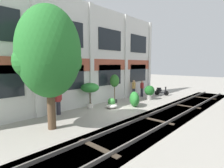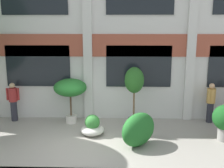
{
  "view_description": "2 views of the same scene",
  "coord_description": "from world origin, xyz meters",
  "px_view_note": "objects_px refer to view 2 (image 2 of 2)",
  "views": [
    {
      "loc": [
        -8.65,
        -7.3,
        3.14
      ],
      "look_at": [
        0.7,
        1.33,
        1.7
      ],
      "focal_mm": 28.0,
      "sensor_mm": 36.0,
      "label": 1
    },
    {
      "loc": [
        1.28,
        -7.86,
        3.81
      ],
      "look_at": [
        1.03,
        1.32,
        1.82
      ],
      "focal_mm": 42.0,
      "sensor_mm": 36.0,
      "label": 2
    }
  ],
  "objects_px": {
    "potted_plant_terracotta_small": "(134,84)",
    "potted_plant_low_pan": "(70,89)",
    "resident_by_doorway": "(13,101)",
    "potted_plant_wide_bowl": "(92,127)",
    "resident_near_plants": "(211,102)",
    "topiary_hedge": "(138,130)"
  },
  "relations": [
    {
      "from": "potted_plant_wide_bowl",
      "to": "potted_plant_low_pan",
      "type": "xyz_separation_m",
      "value": [
        -0.99,
        1.18,
        1.12
      ]
    },
    {
      "from": "potted_plant_low_pan",
      "to": "resident_near_plants",
      "type": "xyz_separation_m",
      "value": [
        5.66,
        0.23,
        -0.54
      ]
    },
    {
      "from": "potted_plant_terracotta_small",
      "to": "resident_by_doorway",
      "type": "bearing_deg",
      "value": 176.77
    },
    {
      "from": "potted_plant_terracotta_small",
      "to": "potted_plant_low_pan",
      "type": "bearing_deg",
      "value": 178.08
    },
    {
      "from": "topiary_hedge",
      "to": "potted_plant_wide_bowl",
      "type": "bearing_deg",
      "value": 151.82
    },
    {
      "from": "potted_plant_terracotta_small",
      "to": "potted_plant_low_pan",
      "type": "relative_size",
      "value": 1.27
    },
    {
      "from": "potted_plant_low_pan",
      "to": "potted_plant_wide_bowl",
      "type": "bearing_deg",
      "value": -50.15
    },
    {
      "from": "potted_plant_terracotta_small",
      "to": "potted_plant_low_pan",
      "type": "distance_m",
      "value": 2.55
    },
    {
      "from": "potted_plant_low_pan",
      "to": "resident_near_plants",
      "type": "height_order",
      "value": "potted_plant_low_pan"
    },
    {
      "from": "potted_plant_terracotta_small",
      "to": "topiary_hedge",
      "type": "bearing_deg",
      "value": -88.54
    },
    {
      "from": "potted_plant_wide_bowl",
      "to": "resident_by_doorway",
      "type": "bearing_deg",
      "value": 157.96
    },
    {
      "from": "resident_near_plants",
      "to": "topiary_hedge",
      "type": "height_order",
      "value": "resident_near_plants"
    },
    {
      "from": "potted_plant_wide_bowl",
      "to": "resident_by_doorway",
      "type": "relative_size",
      "value": 0.53
    },
    {
      "from": "topiary_hedge",
      "to": "potted_plant_low_pan",
      "type": "bearing_deg",
      "value": 141.73
    },
    {
      "from": "resident_near_plants",
      "to": "topiary_hedge",
      "type": "relative_size",
      "value": 1.17
    },
    {
      "from": "resident_near_plants",
      "to": "resident_by_doorway",
      "type": "bearing_deg",
      "value": -138.59
    },
    {
      "from": "resident_by_doorway",
      "to": "potted_plant_wide_bowl",
      "type": "bearing_deg",
      "value": 64.04
    },
    {
      "from": "potted_plant_terracotta_small",
      "to": "potted_plant_wide_bowl",
      "type": "xyz_separation_m",
      "value": [
        -1.55,
        -1.1,
        -1.37
      ]
    },
    {
      "from": "potted_plant_terracotta_small",
      "to": "resident_by_doorway",
      "type": "relative_size",
      "value": 1.44
    },
    {
      "from": "potted_plant_low_pan",
      "to": "topiary_hedge",
      "type": "xyz_separation_m",
      "value": [
        2.58,
        -2.04,
        -0.86
      ]
    },
    {
      "from": "potted_plant_low_pan",
      "to": "resident_by_doorway",
      "type": "bearing_deg",
      "value": 175.4
    },
    {
      "from": "potted_plant_terracotta_small",
      "to": "resident_near_plants",
      "type": "relative_size",
      "value": 1.42
    }
  ]
}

